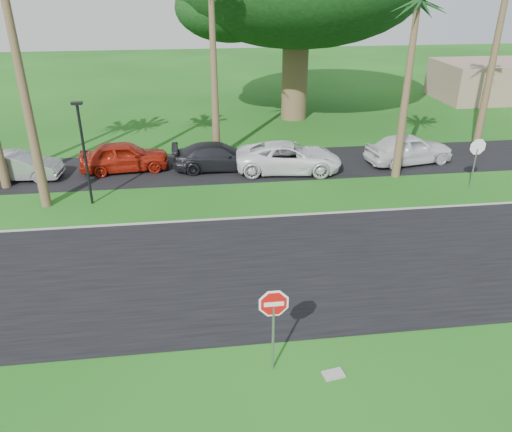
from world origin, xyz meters
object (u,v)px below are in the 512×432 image
object	(u,v)px
stop_sign_far	(477,153)
car_pickup	(409,149)
stop_sign_near	(274,314)
car_minivan	(289,158)
car_silver	(18,167)
car_red	(125,157)
car_dark	(218,157)

from	to	relation	value
stop_sign_far	car_pickup	world-z (taller)	stop_sign_far
stop_sign_near	stop_sign_far	world-z (taller)	same
stop_sign_far	car_minivan	bearing A→B (deg)	-21.96
stop_sign_near	car_pickup	distance (m)	17.81
car_silver	car_red	distance (m)	5.24
car_silver	car_minivan	world-z (taller)	car_minivan
stop_sign_far	car_minivan	size ratio (longest dim) A/B	0.48
car_pickup	stop_sign_far	bearing A→B (deg)	-166.88
stop_sign_near	car_minivan	distance (m)	14.75
car_dark	car_minivan	xyz separation A→B (m)	(3.64, -0.81, 0.06)
car_silver	car_red	size ratio (longest dim) A/B	0.92
car_dark	car_red	bearing A→B (deg)	84.32
stop_sign_far	car_dark	distance (m)	12.77
stop_sign_near	stop_sign_far	bearing A→B (deg)	43.73
car_dark	car_minivan	bearing A→B (deg)	-103.45
stop_sign_far	car_red	xyz separation A→B (m)	(-16.91, 4.59, -0.99)
car_silver	car_pickup	bearing A→B (deg)	-85.80
car_pickup	car_minivan	bearing A→B (deg)	83.42
stop_sign_far	car_minivan	xyz separation A→B (m)	(-8.38, 3.38, -1.01)
stop_sign_near	car_silver	distance (m)	18.38
car_dark	car_silver	bearing A→B (deg)	90.21
car_silver	car_dark	world-z (taller)	car_dark
car_minivan	car_pickup	xyz separation A→B (m)	(6.75, 0.41, 0.05)
car_pickup	car_dark	bearing A→B (deg)	77.77
car_minivan	car_dark	bearing A→B (deg)	84.24
stop_sign_near	car_red	size ratio (longest dim) A/B	0.57
stop_sign_far	stop_sign_near	bearing A→B (deg)	43.73
car_red	car_dark	bearing A→B (deg)	-100.40
car_pickup	car_red	bearing A→B (deg)	76.96
car_red	car_pickup	world-z (taller)	car_pickup
stop_sign_far	car_red	bearing A→B (deg)	-15.18
stop_sign_near	car_minivan	bearing A→B (deg)	77.74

